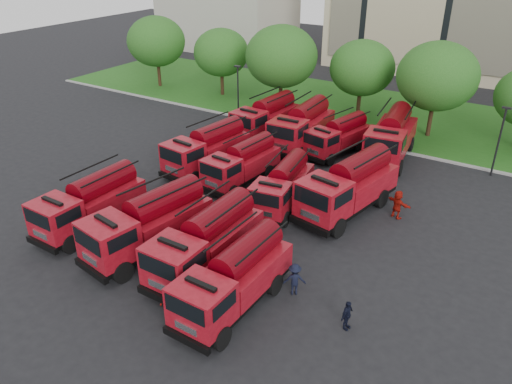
% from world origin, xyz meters
% --- Properties ---
extents(ground, '(140.00, 140.00, 0.00)m').
position_xyz_m(ground, '(0.00, 0.00, 0.00)').
color(ground, black).
rests_on(ground, ground).
extents(lawn, '(70.00, 16.00, 0.12)m').
position_xyz_m(lawn, '(0.00, 26.00, 0.06)').
color(lawn, '#1D5015').
rests_on(lawn, ground).
extents(curb, '(70.00, 0.30, 0.14)m').
position_xyz_m(curb, '(0.00, 17.90, 0.07)').
color(curb, gray).
rests_on(curb, ground).
extents(side_building, '(18.00, 12.00, 10.00)m').
position_xyz_m(side_building, '(-30.00, 44.00, 5.00)').
color(side_building, '#A6A293').
rests_on(side_building, ground).
extents(tree_0, '(6.30, 6.30, 7.70)m').
position_xyz_m(tree_0, '(-24.00, 22.00, 5.02)').
color(tree_0, '#382314').
rests_on(tree_0, ground).
extents(tree_1, '(5.71, 5.71, 6.98)m').
position_xyz_m(tree_1, '(-16.00, 23.00, 4.55)').
color(tree_1, '#382314').
rests_on(tree_1, ground).
extents(tree_2, '(6.72, 6.72, 8.22)m').
position_xyz_m(tree_2, '(-8.00, 21.50, 5.35)').
color(tree_2, '#382314').
rests_on(tree_2, ground).
extents(tree_3, '(5.88, 5.88, 7.19)m').
position_xyz_m(tree_3, '(-1.00, 24.00, 4.68)').
color(tree_3, '#382314').
rests_on(tree_3, ground).
extents(tree_4, '(6.55, 6.55, 8.01)m').
position_xyz_m(tree_4, '(6.00, 22.50, 5.22)').
color(tree_4, '#382314').
rests_on(tree_4, ground).
extents(lamp_post_0, '(0.60, 0.25, 5.11)m').
position_xyz_m(lamp_post_0, '(-10.00, 17.20, 2.90)').
color(lamp_post_0, black).
rests_on(lamp_post_0, ground).
extents(lamp_post_1, '(0.60, 0.25, 5.11)m').
position_xyz_m(lamp_post_1, '(12.00, 17.20, 2.90)').
color(lamp_post_1, black).
rests_on(lamp_post_1, ground).
extents(fire_truck_0, '(2.69, 7.06, 3.19)m').
position_xyz_m(fire_truck_0, '(-6.77, -2.97, 1.61)').
color(fire_truck_0, black).
rests_on(fire_truck_0, ground).
extents(fire_truck_1, '(3.70, 7.80, 3.41)m').
position_xyz_m(fire_truck_1, '(-2.14, -2.98, 1.72)').
color(fire_truck_1, black).
rests_on(fire_truck_1, ground).
extents(fire_truck_2, '(2.72, 7.36, 3.35)m').
position_xyz_m(fire_truck_2, '(1.54, -2.72, 1.68)').
color(fire_truck_2, black).
rests_on(fire_truck_2, ground).
extents(fire_truck_3, '(2.66, 7.00, 3.16)m').
position_xyz_m(fire_truck_3, '(4.37, -4.34, 1.59)').
color(fire_truck_3, black).
rests_on(fire_truck_3, ground).
extents(fire_truck_4, '(3.30, 7.44, 3.28)m').
position_xyz_m(fire_truck_4, '(-5.92, 7.18, 1.65)').
color(fire_truck_4, black).
rests_on(fire_truck_4, ground).
extents(fire_truck_5, '(2.82, 6.62, 2.93)m').
position_xyz_m(fire_truck_5, '(-2.58, 6.70, 1.48)').
color(fire_truck_5, black).
rests_on(fire_truck_5, ground).
extents(fire_truck_6, '(3.15, 6.66, 2.91)m').
position_xyz_m(fire_truck_6, '(1.51, 5.22, 1.47)').
color(fire_truck_6, black).
rests_on(fire_truck_6, ground).
extents(fire_truck_7, '(4.09, 8.21, 3.58)m').
position_xyz_m(fire_truck_7, '(5.26, 6.74, 1.80)').
color(fire_truck_7, black).
rests_on(fire_truck_7, ground).
extents(fire_truck_8, '(3.09, 7.41, 3.30)m').
position_xyz_m(fire_truck_8, '(-5.86, 15.31, 1.66)').
color(fire_truck_8, black).
rests_on(fire_truck_8, ground).
extents(fire_truck_9, '(3.01, 7.75, 3.49)m').
position_xyz_m(fire_truck_9, '(-2.17, 14.78, 1.76)').
color(fire_truck_9, black).
rests_on(fire_truck_9, ground).
extents(fire_truck_10, '(3.49, 6.64, 2.88)m').
position_xyz_m(fire_truck_10, '(0.94, 14.97, 1.45)').
color(fire_truck_10, black).
rests_on(fire_truck_10, ground).
extents(fire_truck_11, '(3.72, 8.16, 3.58)m').
position_xyz_m(fire_truck_11, '(4.71, 16.27, 1.80)').
color(fire_truck_11, black).
rests_on(fire_truck_11, ground).
extents(firefighter_0, '(0.78, 0.64, 1.88)m').
position_xyz_m(firefighter_0, '(1.59, -6.11, 0.00)').
color(firefighter_0, '#9E140C').
rests_on(firefighter_0, ground).
extents(firefighter_1, '(0.79, 0.52, 1.52)m').
position_xyz_m(firefighter_1, '(0.04, -4.63, 0.00)').
color(firefighter_1, black).
rests_on(firefighter_1, ground).
extents(firefighter_2, '(0.61, 0.93, 1.48)m').
position_xyz_m(firefighter_2, '(9.41, -2.99, 0.00)').
color(firefighter_2, black).
rests_on(firefighter_2, ground).
extents(firefighter_3, '(1.22, 1.05, 1.69)m').
position_xyz_m(firefighter_3, '(6.32, -2.09, 0.00)').
color(firefighter_3, black).
rests_on(firefighter_3, ground).
extents(firefighter_4, '(0.89, 0.93, 1.60)m').
position_xyz_m(firefighter_4, '(-6.02, 4.57, 0.00)').
color(firefighter_4, black).
rests_on(firefighter_4, ground).
extents(firefighter_5, '(1.84, 1.33, 1.82)m').
position_xyz_m(firefighter_5, '(8.13, 7.69, 0.00)').
color(firefighter_5, '#9E140C').
rests_on(firefighter_5, ground).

